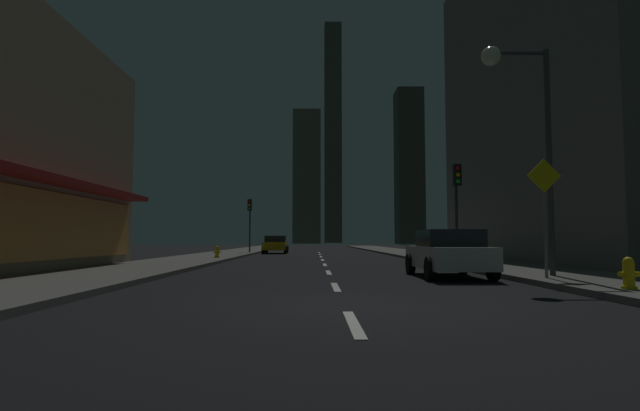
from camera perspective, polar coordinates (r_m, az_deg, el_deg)
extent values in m
cube|color=black|center=(40.88, -0.09, -5.61)|extent=(78.00, 136.00, 0.10)
cube|color=#605E59|center=(41.57, 9.65, -5.36)|extent=(4.00, 76.00, 0.15)
cube|color=#605E59|center=(41.38, -9.87, -5.36)|extent=(4.00, 76.00, 0.15)
cube|color=silver|center=(6.98, 3.87, -13.43)|extent=(0.16, 2.20, 0.01)
cube|color=silver|center=(12.13, 1.81, -9.38)|extent=(0.16, 2.20, 0.01)
cube|color=silver|center=(17.31, 1.00, -7.74)|extent=(0.16, 2.20, 0.01)
cube|color=silver|center=(22.50, 0.56, -6.86)|extent=(0.16, 2.20, 0.01)
cube|color=silver|center=(27.69, 0.29, -6.31)|extent=(0.16, 2.20, 0.01)
cube|color=silver|center=(32.89, 0.10, -5.93)|extent=(0.16, 2.20, 0.01)
cube|color=silver|center=(38.08, -0.03, -5.65)|extent=(0.16, 2.20, 0.01)
cube|color=silver|center=(43.28, -0.13, -5.44)|extent=(0.16, 2.20, 0.01)
cube|color=#D88C3F|center=(17.31, -30.06, -1.94)|extent=(0.10, 14.94, 2.20)
cube|color=maroon|center=(17.21, -28.74, 2.70)|extent=(0.90, 15.54, 0.20)
cube|color=slate|center=(30.15, 29.85, 12.00)|extent=(11.00, 20.00, 18.33)
cube|color=#5F5A47|center=(137.17, -1.54, 3.32)|extent=(7.63, 5.95, 36.88)
cube|color=#4A4637|center=(166.01, 1.50, 8.37)|extent=(5.58, 6.90, 72.99)
cube|color=#403D30|center=(130.51, 10.24, 4.45)|extent=(6.73, 7.46, 40.01)
cube|color=silver|center=(15.76, 14.51, -5.78)|extent=(1.80, 4.20, 0.65)
cube|color=black|center=(15.56, 14.67, -3.74)|extent=(1.64, 2.00, 0.55)
cylinder|color=black|center=(16.93, 10.37, -6.63)|extent=(0.22, 0.68, 0.68)
cylinder|color=black|center=(17.36, 16.12, -6.47)|extent=(0.22, 0.68, 0.68)
cylinder|color=black|center=(14.20, 12.59, -7.14)|extent=(0.22, 0.68, 0.68)
cylinder|color=black|center=(14.71, 19.32, -6.90)|extent=(0.22, 0.68, 0.68)
sphere|color=white|center=(17.62, 11.00, -5.46)|extent=(0.18, 0.18, 0.18)
sphere|color=white|center=(17.88, 14.47, -5.38)|extent=(0.18, 0.18, 0.18)
cube|color=gold|center=(41.08, -5.14, -4.66)|extent=(1.80, 4.20, 0.65)
cube|color=black|center=(40.87, -5.15, -3.88)|extent=(1.64, 2.00, 0.55)
cylinder|color=black|center=(42.55, -6.19, -5.00)|extent=(0.22, 0.68, 0.68)
cylinder|color=black|center=(42.42, -3.81, -5.02)|extent=(0.22, 0.68, 0.68)
cylinder|color=black|center=(39.76, -6.56, -5.07)|extent=(0.22, 0.68, 0.68)
cylinder|color=black|center=(39.63, -4.02, -5.09)|extent=(0.22, 0.68, 0.68)
sphere|color=white|center=(43.16, -5.66, -4.55)|extent=(0.18, 0.18, 0.18)
sphere|color=white|center=(43.08, -4.20, -4.56)|extent=(0.18, 0.18, 0.18)
cylinder|color=yellow|center=(11.98, 32.02, -6.85)|extent=(0.22, 0.22, 0.55)
sphere|color=yellow|center=(11.97, 31.98, -5.53)|extent=(0.21, 0.21, 0.21)
cylinder|color=yellow|center=(12.00, 32.07, -8.01)|extent=(0.30, 0.30, 0.06)
cylinder|color=yellow|center=(11.89, 31.37, -6.76)|extent=(0.10, 0.10, 0.10)
cylinder|color=yellow|center=(12.07, 32.66, -6.67)|extent=(0.10, 0.10, 0.10)
cylinder|color=gold|center=(28.34, -11.79, -5.32)|extent=(0.22, 0.22, 0.55)
sphere|color=gold|center=(28.33, -11.78, -4.77)|extent=(0.21, 0.21, 0.21)
cylinder|color=gold|center=(28.34, -11.79, -5.82)|extent=(0.30, 0.30, 0.06)
cylinder|color=gold|center=(28.37, -12.10, -5.26)|extent=(0.10, 0.10, 0.10)
cylinder|color=gold|center=(28.31, -11.47, -5.27)|extent=(0.10, 0.10, 0.10)
cylinder|color=#2D2D2D|center=(21.57, 15.45, -0.88)|extent=(0.12, 0.12, 4.20)
cube|color=black|center=(21.52, 15.52, 3.41)|extent=(0.32, 0.24, 0.90)
sphere|color=red|center=(21.43, 15.61, 4.19)|extent=(0.18, 0.18, 0.18)
sphere|color=#F2B20C|center=(21.39, 15.62, 3.45)|extent=(0.18, 0.18, 0.18)
sphere|color=#19D833|center=(21.36, 15.64, 2.71)|extent=(0.18, 0.18, 0.18)
cylinder|color=#2D2D2D|center=(39.38, -8.09, -2.29)|extent=(0.12, 0.12, 4.20)
cube|color=black|center=(39.26, -8.10, 0.05)|extent=(0.32, 0.24, 0.90)
sphere|color=red|center=(39.15, -8.12, 0.47)|extent=(0.18, 0.18, 0.18)
sphere|color=#F2B20C|center=(39.13, -8.13, 0.06)|extent=(0.18, 0.18, 0.18)
sphere|color=#19D833|center=(39.11, -8.13, -0.34)|extent=(0.18, 0.18, 0.18)
cylinder|color=#38383D|center=(15.61, 24.90, 4.70)|extent=(0.16, 0.16, 6.50)
cylinder|color=#38383D|center=(16.04, 21.89, 16.00)|extent=(1.60, 0.12, 0.12)
sphere|color=#FCF7CC|center=(15.73, 19.10, 15.95)|extent=(0.56, 0.56, 0.56)
cylinder|color=slate|center=(14.38, 24.53, -2.81)|extent=(0.08, 0.08, 2.40)
cube|color=yellow|center=(14.45, 24.41, 3.15)|extent=(0.91, 0.03, 0.91)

